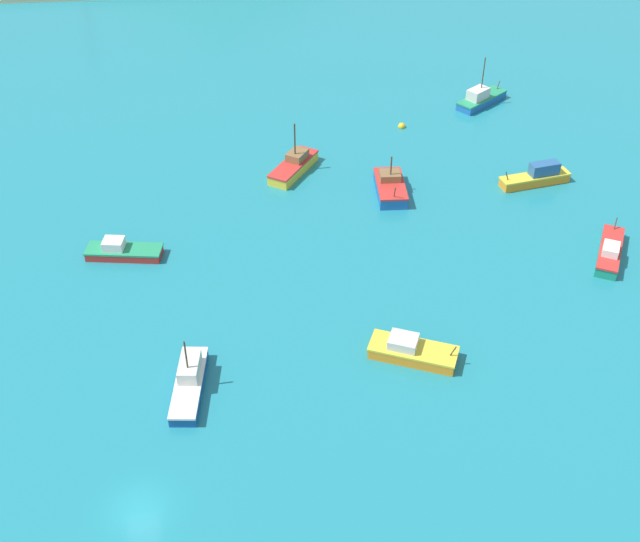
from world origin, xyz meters
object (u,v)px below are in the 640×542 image
object	(u,v)px
fishing_boat_1	(122,251)
fishing_boat_7	(537,177)
fishing_boat_6	(189,381)
fishing_boat_4	(390,187)
fishing_boat_5	(481,98)
fishing_boat_9	(610,251)
fishing_boat_11	(411,351)
fishing_boat_8	(294,166)
buoy_0	(402,126)

from	to	relation	value
fishing_boat_1	fishing_boat_7	world-z (taller)	fishing_boat_7
fishing_boat_1	fishing_boat_6	world-z (taller)	fishing_boat_6
fishing_boat_4	fishing_boat_5	distance (m)	26.86
fishing_boat_9	fishing_boat_11	distance (m)	26.13
fishing_boat_1	fishing_boat_11	xyz separation A→B (m)	(26.45, -17.90, 0.07)
fishing_boat_7	fishing_boat_11	world-z (taller)	fishing_boat_7
fishing_boat_5	fishing_boat_4	bearing A→B (deg)	-127.78
fishing_boat_5	fishing_boat_9	world-z (taller)	fishing_boat_5
fishing_boat_8	buoy_0	world-z (taller)	fishing_boat_8
fishing_boat_1	fishing_boat_8	distance (m)	24.11
fishing_boat_4	fishing_boat_5	bearing A→B (deg)	52.22
fishing_boat_1	fishing_boat_11	world-z (taller)	fishing_boat_11
buoy_0	fishing_boat_9	bearing A→B (deg)	-62.81
fishing_boat_5	fishing_boat_8	bearing A→B (deg)	-150.59
fishing_boat_5	fishing_boat_7	distance (m)	21.06
fishing_boat_8	fishing_boat_6	bearing A→B (deg)	-108.71
fishing_boat_7	fishing_boat_1	bearing A→B (deg)	-168.94
fishing_boat_1	fishing_boat_11	bearing A→B (deg)	-34.09
fishing_boat_4	buoy_0	distance (m)	16.41
buoy_0	fishing_boat_6	bearing A→B (deg)	-121.06
fishing_boat_5	fishing_boat_11	xyz separation A→B (m)	(-19.47, -48.10, -0.17)
fishing_boat_4	fishing_boat_1	bearing A→B (deg)	-163.06
fishing_boat_1	fishing_boat_5	size ratio (longest dim) A/B	1.00
fishing_boat_9	buoy_0	bearing A→B (deg)	117.19
fishing_boat_7	buoy_0	size ratio (longest dim) A/B	9.07
fishing_boat_1	fishing_boat_6	bearing A→B (deg)	-69.82
fishing_boat_1	fishing_boat_8	world-z (taller)	fishing_boat_8
fishing_boat_11	fishing_boat_1	bearing A→B (deg)	145.91
fishing_boat_1	fishing_boat_5	world-z (taller)	fishing_boat_5
fishing_boat_5	fishing_boat_7	world-z (taller)	fishing_boat_5
fishing_boat_8	fishing_boat_1	bearing A→B (deg)	-141.63
fishing_boat_1	fishing_boat_6	distance (m)	20.86
fishing_boat_6	fishing_boat_7	size ratio (longest dim) A/B	0.99
fishing_boat_4	fishing_boat_11	distance (m)	27.04
fishing_boat_6	fishing_boat_5	bearing A→B (deg)	52.12
fishing_boat_4	fishing_boat_6	bearing A→B (deg)	-127.95
fishing_boat_5	buoy_0	size ratio (longest dim) A/B	8.48
fishing_boat_6	fishing_boat_1	bearing A→B (deg)	110.18
fishing_boat_4	fishing_boat_7	xyz separation A→B (m)	(17.39, 0.18, 0.09)
fishing_boat_5	fishing_boat_8	xyz separation A→B (m)	(-27.02, -15.23, -0.06)
fishing_boat_11	fishing_boat_9	bearing A→B (deg)	27.85
fishing_boat_7	fishing_boat_8	world-z (taller)	fishing_boat_8
fishing_boat_9	buoy_0	size ratio (longest dim) A/B	8.65
fishing_boat_9	buoy_0	distance (m)	34.25
fishing_boat_7	fishing_boat_8	bearing A→B (deg)	168.26
fishing_boat_5	buoy_0	xyz separation A→B (m)	(-12.02, -5.44, -0.75)
fishing_boat_7	buoy_0	xyz separation A→B (m)	(-12.95, 15.60, -0.78)
fishing_boat_7	buoy_0	bearing A→B (deg)	129.69
fishing_boat_6	buoy_0	distance (m)	51.76
fishing_boat_5	fishing_boat_11	world-z (taller)	fishing_boat_5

